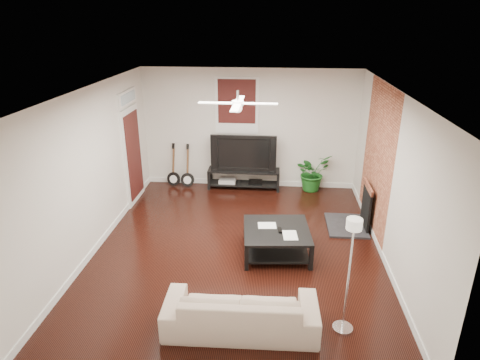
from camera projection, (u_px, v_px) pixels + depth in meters
name	position (u px, v px, depth m)	size (l,w,h in m)	color
room	(238.00, 175.00, 6.95)	(5.01, 6.01, 2.81)	black
brick_accent	(377.00, 160.00, 7.68)	(0.02, 2.20, 2.80)	brown
fireplace	(356.00, 205.00, 8.05)	(0.80, 1.10, 0.92)	black
window_back	(237.00, 106.00, 9.52)	(1.00, 0.06, 1.30)	#340F0E
door_left	(132.00, 146.00, 8.97)	(0.08, 1.00, 2.50)	white
tv_stand	(244.00, 179.00, 9.97)	(1.69, 0.45, 0.47)	black
tv	(244.00, 152.00, 9.74)	(1.52, 0.20, 0.87)	black
coffee_table	(276.00, 241.00, 7.23)	(1.12, 1.12, 0.47)	black
sofa	(241.00, 310.00, 5.45)	(2.01, 0.79, 0.59)	beige
floor_lamp	(348.00, 277.00, 5.24)	(0.27, 0.27, 1.64)	silver
potted_plant	(312.00, 172.00, 9.80)	(0.79, 0.69, 0.88)	#1B601E
guitar_left	(173.00, 166.00, 9.97)	(0.32, 0.23, 1.05)	black
guitar_right	(187.00, 167.00, 9.91)	(0.32, 0.23, 1.05)	black
ceiling_fan	(238.00, 103.00, 6.51)	(1.24, 1.24, 0.32)	white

